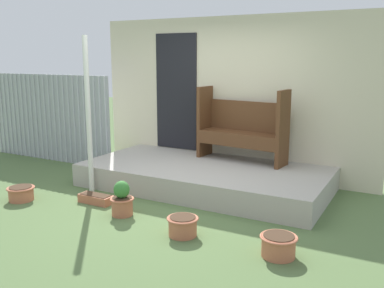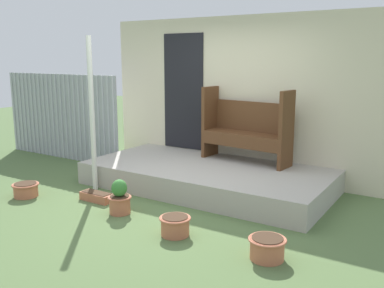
% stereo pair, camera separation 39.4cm
% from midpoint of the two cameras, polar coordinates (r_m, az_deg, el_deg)
% --- Properties ---
extents(ground_plane, '(24.00, 24.00, 0.00)m').
position_cam_midpoint_polar(ground_plane, '(5.85, -4.79, -8.00)').
color(ground_plane, '#516B3D').
extents(porch_slab, '(3.65, 1.77, 0.34)m').
position_cam_midpoint_polar(porch_slab, '(6.50, -0.09, -4.40)').
color(porch_slab, '#A8A399').
rests_on(porch_slab, ground_plane).
extents(house_wall, '(4.85, 0.08, 2.60)m').
position_cam_midpoint_polar(house_wall, '(7.11, 3.17, 6.26)').
color(house_wall, beige).
rests_on(house_wall, ground_plane).
extents(fence_corrugated, '(2.94, 0.05, 1.64)m').
position_cam_midpoint_polar(fence_corrugated, '(8.64, -19.87, 3.29)').
color(fence_corrugated, '#9EA3A8').
rests_on(fence_corrugated, ground_plane).
extents(support_post, '(0.07, 0.07, 2.25)m').
position_cam_midpoint_polar(support_post, '(6.34, -15.39, 3.62)').
color(support_post, silver).
rests_on(support_post, ground_plane).
extents(bench, '(1.46, 0.55, 1.14)m').
position_cam_midpoint_polar(bench, '(6.71, 5.08, 2.45)').
color(bench, '#54331C').
rests_on(bench, porch_slab).
extents(flower_pot_left, '(0.38, 0.38, 0.20)m').
position_cam_midpoint_polar(flower_pot_left, '(6.48, -23.48, -6.00)').
color(flower_pot_left, '#B76647').
rests_on(flower_pot_left, ground_plane).
extents(flower_pot_middle, '(0.30, 0.30, 0.44)m').
position_cam_midpoint_polar(flower_pot_middle, '(5.49, -11.37, -7.39)').
color(flower_pot_middle, '#B76647').
rests_on(flower_pot_middle, ground_plane).
extents(flower_pot_right, '(0.36, 0.36, 0.22)m').
position_cam_midpoint_polar(flower_pot_right, '(4.83, -3.62, -10.78)').
color(flower_pot_right, '#B76647').
rests_on(flower_pot_right, ground_plane).
extents(flower_pot_far_right, '(0.38, 0.38, 0.22)m').
position_cam_midpoint_polar(flower_pot_far_right, '(4.40, 8.90, -13.18)').
color(flower_pot_far_right, '#B76647').
rests_on(flower_pot_far_right, ground_plane).
extents(planter_box_rect, '(0.48, 0.19, 0.12)m').
position_cam_midpoint_polar(planter_box_rect, '(6.05, -14.54, -7.10)').
color(planter_box_rect, '#B76647').
rests_on(planter_box_rect, ground_plane).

